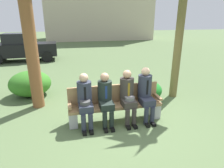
% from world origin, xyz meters
% --- Properties ---
extents(ground_plane, '(80.00, 80.00, 0.00)m').
position_xyz_m(ground_plane, '(0.00, 0.00, 0.00)').
color(ground_plane, '#536840').
extents(park_bench, '(2.31, 0.44, 0.90)m').
position_xyz_m(park_bench, '(-0.20, 0.03, 0.44)').
color(park_bench, '#99754C').
rests_on(park_bench, ground).
extents(seated_man_leftmost, '(0.34, 0.72, 1.29)m').
position_xyz_m(seated_man_leftmost, '(-0.95, -0.11, 0.72)').
color(seated_man_leftmost, '#2D3342').
rests_on(seated_man_leftmost, ground).
extents(seated_man_centerleft, '(0.34, 0.72, 1.27)m').
position_xyz_m(seated_man_centerleft, '(-0.47, -0.10, 0.71)').
color(seated_man_centerleft, '#1E2823').
rests_on(seated_man_centerleft, ground).
extents(seated_man_centerright, '(0.34, 0.72, 1.31)m').
position_xyz_m(seated_man_centerright, '(0.09, -0.10, 0.73)').
color(seated_man_centerright, '#38332D').
rests_on(seated_man_centerright, ground).
extents(seated_man_rightmost, '(0.34, 0.72, 1.35)m').
position_xyz_m(seated_man_rightmost, '(0.56, -0.09, 0.75)').
color(seated_man_rightmost, '#2D3342').
rests_on(seated_man_rightmost, ground).
extents(shrub_near_bench, '(0.98, 0.90, 0.61)m').
position_xyz_m(shrub_near_bench, '(1.10, 1.07, 0.31)').
color(shrub_near_bench, '#1C7223').
rests_on(shrub_near_bench, ground).
extents(shrub_mid_lawn, '(1.35, 1.24, 0.84)m').
position_xyz_m(shrub_mid_lawn, '(-2.57, 2.26, 0.42)').
color(shrub_mid_lawn, '#357723').
rests_on(shrub_mid_lawn, ground).
extents(parked_car_near, '(3.97, 1.86, 1.68)m').
position_xyz_m(parked_car_near, '(-3.94, 8.41, 0.84)').
color(parked_car_near, black).
rests_on(parked_car_near, ground).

